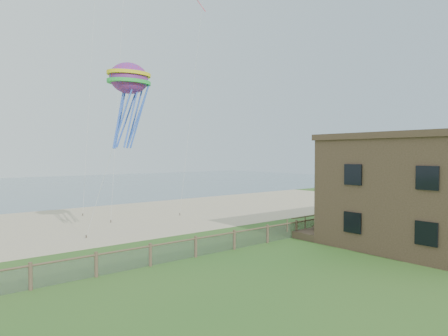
{
  "coord_description": "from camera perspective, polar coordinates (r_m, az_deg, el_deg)",
  "views": [
    {
      "loc": [
        -16.45,
        -13.1,
        6.08
      ],
      "look_at": [
        0.8,
        8.0,
        5.12
      ],
      "focal_mm": 32.0,
      "sensor_mm": 36.0,
      "label": 1
    }
  ],
  "objects": [
    {
      "name": "ground",
      "position": [
        21.89,
        12.1,
        -14.16
      ],
      "size": [
        160.0,
        160.0,
        0.0
      ],
      "primitive_type": "plane",
      "color": "#2C6021",
      "rests_on": "ground"
    },
    {
      "name": "ocean",
      "position": [
        81.02,
        -27.46,
        -2.52
      ],
      "size": [
        160.0,
        68.0,
        0.02
      ],
      "primitive_type": "cube",
      "color": "slate",
      "rests_on": "ground"
    },
    {
      "name": "chainlink_fence",
      "position": [
        25.8,
        1.47,
        -10.37
      ],
      "size": [
        36.2,
        0.2,
        1.25
      ],
      "primitive_type": null,
      "color": "brown",
      "rests_on": "ground"
    },
    {
      "name": "octopus_kite",
      "position": [
        28.52,
        -13.37,
        9.08
      ],
      "size": [
        3.37,
        2.57,
        6.45
      ],
      "primitive_type": null,
      "rotation": [
        0.0,
        0.0,
        -0.12
      ],
      "color": "red"
    },
    {
      "name": "picnic_table",
      "position": [
        31.05,
        14.31,
        -8.54
      ],
      "size": [
        2.24,
        1.81,
        0.86
      ],
      "primitive_type": null,
      "rotation": [
        0.0,
        0.0,
        -0.14
      ],
      "color": "brown",
      "rests_on": "ground"
    },
    {
      "name": "motel",
      "position": [
        31.94,
        28.34,
        -2.87
      ],
      "size": [
        15.0,
        10.0,
        7.0
      ],
      "primitive_type": "cube",
      "color": "#4B3728",
      "rests_on": "ground"
    },
    {
      "name": "sand_beach",
      "position": [
        39.23,
        -14.08,
        -6.96
      ],
      "size": [
        72.0,
        20.0,
        0.02
      ],
      "primitive_type": "cube",
      "color": "#C3B28D",
      "rests_on": "ground"
    },
    {
      "name": "motel_deck",
      "position": [
        35.05,
        19.07,
        -7.68
      ],
      "size": [
        15.0,
        2.0,
        0.5
      ],
      "primitive_type": "cube",
      "color": "brown",
      "rests_on": "ground"
    }
  ]
}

